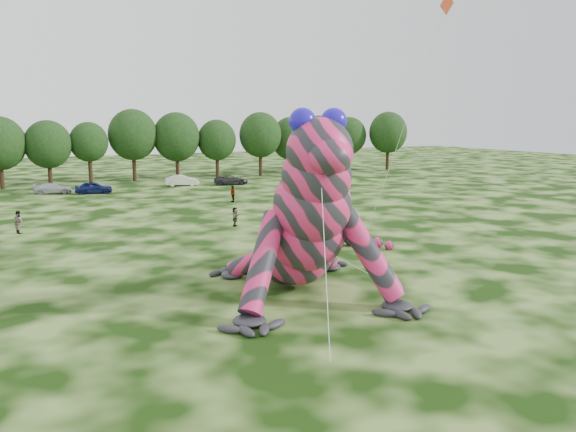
% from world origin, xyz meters
% --- Properties ---
extents(ground, '(240.00, 240.00, 0.00)m').
position_xyz_m(ground, '(0.00, 0.00, 0.00)').
color(ground, '#16330A').
rests_on(ground, ground).
extents(inflatable_gecko, '(19.82, 22.25, 9.74)m').
position_xyz_m(inflatable_gecko, '(4.19, 2.40, 4.87)').
color(inflatable_gecko, '#DB2461').
rests_on(inflatable_gecko, ground).
extents(flying_kite, '(3.52, 5.45, 17.71)m').
position_xyz_m(flying_kite, '(16.92, 5.16, 15.40)').
color(flying_kite, red).
rests_on(flying_kite, ground).
extents(tree_7, '(6.68, 6.01, 9.48)m').
position_xyz_m(tree_7, '(-10.08, 56.80, 4.74)').
color(tree_7, black).
rests_on(tree_7, ground).
extents(tree_8, '(6.14, 5.53, 8.94)m').
position_xyz_m(tree_8, '(-4.22, 56.99, 4.47)').
color(tree_8, black).
rests_on(tree_8, ground).
extents(tree_9, '(5.27, 4.74, 8.68)m').
position_xyz_m(tree_9, '(1.06, 57.35, 4.34)').
color(tree_9, black).
rests_on(tree_9, ground).
extents(tree_10, '(7.09, 6.38, 10.50)m').
position_xyz_m(tree_10, '(7.40, 58.58, 5.25)').
color(tree_10, black).
rests_on(tree_10, ground).
extents(tree_11, '(7.01, 6.31, 10.07)m').
position_xyz_m(tree_11, '(13.79, 58.20, 5.03)').
color(tree_11, black).
rests_on(tree_11, ground).
extents(tree_12, '(5.99, 5.39, 8.97)m').
position_xyz_m(tree_12, '(20.01, 57.74, 4.49)').
color(tree_12, black).
rests_on(tree_12, ground).
extents(tree_13, '(6.83, 6.15, 10.13)m').
position_xyz_m(tree_13, '(27.13, 57.13, 5.06)').
color(tree_13, black).
rests_on(tree_13, ground).
extents(tree_14, '(6.82, 6.14, 9.40)m').
position_xyz_m(tree_14, '(33.46, 58.72, 4.70)').
color(tree_14, black).
rests_on(tree_14, ground).
extents(tree_15, '(7.17, 6.45, 9.63)m').
position_xyz_m(tree_15, '(38.47, 57.77, 4.82)').
color(tree_15, black).
rests_on(tree_15, ground).
extents(tree_16, '(6.26, 5.63, 9.37)m').
position_xyz_m(tree_16, '(45.45, 59.37, 4.69)').
color(tree_16, black).
rests_on(tree_16, ground).
extents(tree_17, '(6.98, 6.28, 10.30)m').
position_xyz_m(tree_17, '(51.95, 56.66, 5.15)').
color(tree_17, black).
rests_on(tree_17, ground).
extents(car_3, '(4.72, 2.59, 1.30)m').
position_xyz_m(car_3, '(-4.59, 49.24, 0.65)').
color(car_3, '#ADB3B6').
rests_on(car_3, ground).
extents(car_4, '(4.64, 2.53, 1.50)m').
position_xyz_m(car_4, '(-0.10, 46.81, 0.75)').
color(car_4, '#0E1648').
rests_on(car_4, ground).
extents(car_5, '(4.76, 2.44, 1.50)m').
position_xyz_m(car_5, '(11.90, 49.68, 0.75)').
color(car_5, silver).
rests_on(car_5, ground).
extents(car_6, '(5.07, 3.05, 1.32)m').
position_xyz_m(car_6, '(18.41, 47.85, 0.66)').
color(car_6, '#262729').
rests_on(car_6, ground).
extents(car_7, '(4.60, 2.49, 1.27)m').
position_xyz_m(car_7, '(29.47, 46.26, 0.63)').
color(car_7, silver).
rests_on(car_7, ground).
extents(spectator_3, '(0.47, 1.08, 1.83)m').
position_xyz_m(spectator_3, '(12.59, 32.53, 0.91)').
color(spectator_3, gray).
rests_on(spectator_3, ground).
extents(spectator_5, '(1.32, 1.50, 1.65)m').
position_xyz_m(spectator_5, '(7.56, 19.24, 0.82)').
color(spectator_5, gray).
rests_on(spectator_5, ground).
extents(spectator_1, '(0.96, 1.08, 1.85)m').
position_xyz_m(spectator_1, '(-9.14, 24.36, 0.92)').
color(spectator_1, gray).
rests_on(spectator_1, ground).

